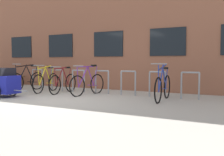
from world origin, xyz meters
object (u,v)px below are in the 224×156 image
object	(u,v)px
bicycle_purple	(88,83)
bicycle_black	(27,80)
bicycle_maroon	(63,83)
bicycle_blue	(163,87)
bike_trailer	(3,82)
backpack	(12,84)
bicycle_yellow	(46,82)
wooden_bench	(11,78)

from	to	relation	value
bicycle_purple	bicycle_black	xyz separation A→B (m)	(-2.80, 0.01, 0.01)
bicycle_maroon	bicycle_black	bearing A→B (deg)	-179.32
bicycle_blue	bicycle_black	world-z (taller)	bicycle_blue
bicycle_blue	bike_trailer	world-z (taller)	bicycle_blue
bicycle_blue	backpack	world-z (taller)	bicycle_blue
bicycle_yellow	wooden_bench	distance (m)	3.57
wooden_bench	backpack	xyz separation A→B (m)	(1.47, -1.25, -0.11)
bicycle_yellow	backpack	xyz separation A→B (m)	(-1.86, 0.05, -0.16)
wooden_bench	bicycle_maroon	bearing A→B (deg)	-17.13
bicycle_purple	bicycle_black	bearing A→B (deg)	179.70
bicycle_yellow	backpack	size ratio (longest dim) A/B	3.84
bicycle_maroon	wooden_bench	size ratio (longest dim) A/B	1.19
wooden_bench	backpack	world-z (taller)	wooden_bench
bicycle_yellow	bicycle_maroon	bearing A→B (deg)	2.85
bicycle_blue	bicycle_yellow	bearing A→B (deg)	179.33
bicycle_maroon	bicycle_yellow	world-z (taller)	bicycle_yellow
bicycle_purple	backpack	distance (m)	3.68
bicycle_maroon	bicycle_purple	bearing A→B (deg)	-1.92
bicycle_blue	bicycle_maroon	world-z (taller)	bicycle_blue
bicycle_maroon	backpack	bearing A→B (deg)	179.73
bicycle_black	backpack	bearing A→B (deg)	177.85
bike_trailer	bicycle_maroon	bearing A→B (deg)	57.73
bicycle_purple	wooden_bench	xyz separation A→B (m)	(-5.14, 1.29, -0.06)
bicycle_blue	bike_trailer	xyz separation A→B (m)	(-4.72, -1.59, 0.09)
bicycle_blue	backpack	bearing A→B (deg)	179.08
bicycle_maroon	bicycle_yellow	xyz separation A→B (m)	(-0.76, -0.04, 0.01)
bicycle_black	bicycle_blue	bearing A→B (deg)	-0.73
backpack	wooden_bench	bearing A→B (deg)	111.51
bicycle_maroon	bike_trailer	xyz separation A→B (m)	(-1.06, -1.68, 0.11)
bicycle_maroon	bicycle_yellow	bearing A→B (deg)	-177.15
wooden_bench	bicycle_purple	bearing A→B (deg)	-14.12
bicycle_maroon	bike_trailer	world-z (taller)	bicycle_maroon
bicycle_purple	wooden_bench	size ratio (longest dim) A/B	1.20
bicycle_black	bike_trailer	size ratio (longest dim) A/B	1.21
bicycle_blue	bicycle_black	size ratio (longest dim) A/B	1.01
bicycle_blue	bicycle_black	xyz separation A→B (m)	(-5.40, 0.07, -0.00)
bicycle_black	bicycle_purple	bearing A→B (deg)	-0.30
bike_trailer	backpack	distance (m)	2.31
bicycle_maroon	bike_trailer	size ratio (longest dim) A/B	1.15
bicycle_purple	bicycle_maroon	xyz separation A→B (m)	(-1.06, 0.04, -0.01)
wooden_bench	backpack	bearing A→B (deg)	-40.34
bicycle_black	wooden_bench	xyz separation A→B (m)	(-2.34, 1.28, -0.07)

